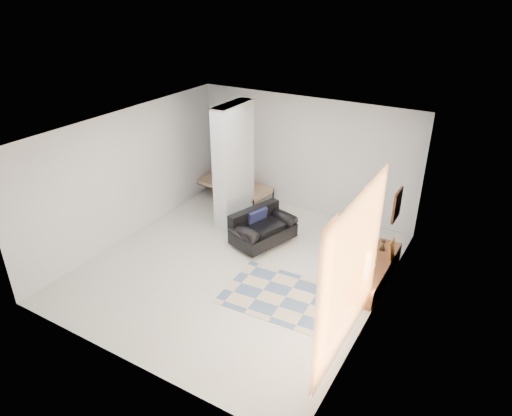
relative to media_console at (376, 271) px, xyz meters
The scene contains 17 objects.
floor 2.68m from the media_console, 160.29° to the right, with size 6.00×6.00×0.00m, color beige.
ceiling 3.73m from the media_console, 160.29° to the right, with size 6.00×6.00×0.00m, color white.
wall_back 3.49m from the media_console, 140.23° to the left, with size 6.00×6.00×0.00m, color silver.
wall_front 4.80m from the media_console, 122.85° to the right, with size 6.00×6.00×0.00m, color silver.
wall_left 5.48m from the media_console, behind, with size 6.00×6.00×0.00m, color silver.
wall_right 1.52m from the media_console, 75.72° to the right, with size 6.00×6.00×0.00m, color silver.
partition_column 3.88m from the media_console, 169.10° to the left, with size 0.35×1.20×2.80m, color silver.
hallway_door 5.12m from the media_console, 156.00° to the left, with size 0.85×0.06×2.04m, color beige.
curtain 2.41m from the media_console, 85.83° to the right, with size 2.55×2.55×0.00m, color orange.
wall_art 1.46m from the media_console, ahead, with size 0.04×0.45×0.55m, color #35170E.
media_console is the anchor object (origin of this frame).
loveseat 2.57m from the media_console, behind, with size 1.16×1.53×0.76m.
daybed 4.66m from the media_console, 158.28° to the left, with size 2.07×1.09×0.77m.
area_rug 1.82m from the media_console, 132.76° to the right, with size 2.23×1.48×0.01m, color beige.
cylinder_lamp 0.79m from the media_console, 91.85° to the right, with size 0.10×0.10×0.57m, color silver.
bronze_figurine 0.58m from the media_console, 95.82° to the left, with size 0.12×0.12×0.23m, color #342517, non-canonical shape.
vase 0.37m from the media_console, 102.30° to the right, with size 0.17×0.17×0.18m, color silver.
Camera 1 is at (4.19, -6.43, 5.13)m, focal length 32.00 mm.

